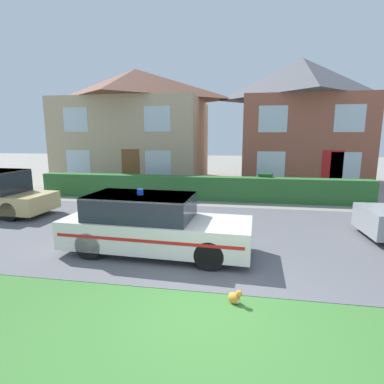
% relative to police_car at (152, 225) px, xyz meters
% --- Properties ---
extents(ground_plane, '(80.00, 80.00, 0.00)m').
position_rel_police_car_xyz_m(ground_plane, '(1.56, -2.34, -0.70)').
color(ground_plane, gray).
extents(road_strip, '(28.00, 6.68, 0.01)m').
position_rel_police_car_xyz_m(road_strip, '(1.56, 1.65, -0.69)').
color(road_strip, '#5B5B60').
rests_on(road_strip, ground).
extents(lawn_verge, '(28.00, 2.41, 0.01)m').
position_rel_police_car_xyz_m(lawn_verge, '(1.56, -2.89, -0.69)').
color(lawn_verge, '#3D7533').
rests_on(lawn_verge, ground).
extents(garden_hedge, '(14.60, 0.64, 1.04)m').
position_rel_police_car_xyz_m(garden_hedge, '(0.11, 6.33, -0.18)').
color(garden_hedge, '#2D662D').
rests_on(garden_hedge, ground).
extents(police_car, '(4.52, 1.77, 1.54)m').
position_rel_police_car_xyz_m(police_car, '(0.00, 0.00, 0.00)').
color(police_car, black).
rests_on(police_car, road_strip).
extents(cat, '(0.27, 0.29, 0.28)m').
position_rel_police_car_xyz_m(cat, '(2.04, -1.96, -0.58)').
color(cat, orange).
rests_on(cat, ground).
extents(house_left, '(8.71, 6.93, 6.86)m').
position_rel_police_car_xyz_m(house_left, '(-4.60, 11.98, 2.80)').
color(house_left, tan).
rests_on(house_left, ground).
extents(house_right, '(6.81, 6.60, 7.17)m').
position_rel_police_car_xyz_m(house_right, '(5.30, 12.27, 2.96)').
color(house_right, '#93513D').
rests_on(house_right, ground).
extents(wheelie_bin, '(0.66, 0.66, 1.18)m').
position_rel_police_car_xyz_m(wheelie_bin, '(3.10, 6.72, -0.10)').
color(wheelie_bin, '#23662D').
rests_on(wheelie_bin, ground).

